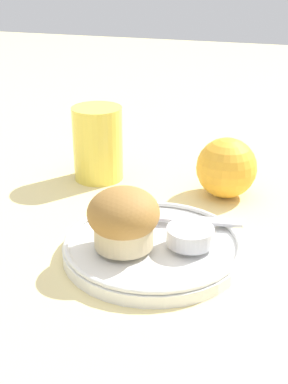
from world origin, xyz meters
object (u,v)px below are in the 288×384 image
at_px(muffin, 124,218).
at_px(butter_knife, 168,218).
at_px(orange_fruit, 226,168).
at_px(juice_glass, 98,143).

xyz_separation_m(muffin, butter_knife, (0.03, 0.07, -0.03)).
bearing_deg(muffin, orange_fruit, 68.84).
relative_size(butter_knife, juice_glass, 1.70).
xyz_separation_m(muffin, orange_fruit, (0.08, 0.20, -0.01)).
bearing_deg(orange_fruit, muffin, -111.16).
relative_size(orange_fruit, juice_glass, 0.77).
bearing_deg(muffin, butter_knife, 67.28).
distance_m(butter_knife, juice_glass, 0.20).
xyz_separation_m(butter_knife, orange_fruit, (0.05, 0.13, 0.02)).
distance_m(muffin, butter_knife, 0.08).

